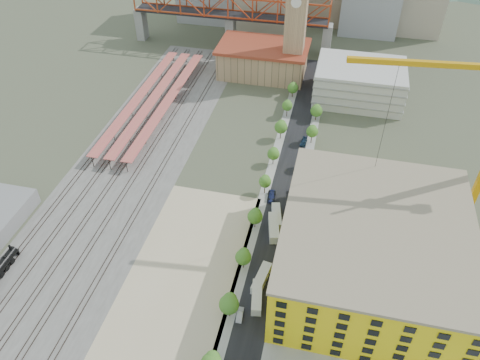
% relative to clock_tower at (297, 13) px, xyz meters
% --- Properties ---
extents(ground, '(400.00, 400.00, 0.00)m').
position_rel_clock_tower_xyz_m(ground, '(-8.00, -79.99, -28.70)').
color(ground, '#474C38').
rests_on(ground, ground).
extents(ballast_strip, '(36.00, 165.00, 0.06)m').
position_rel_clock_tower_xyz_m(ballast_strip, '(-44.00, -62.49, -28.67)').
color(ballast_strip, '#605E59').
rests_on(ballast_strip, ground).
extents(dirt_lot, '(28.00, 67.00, 0.06)m').
position_rel_clock_tower_xyz_m(dirt_lot, '(-12.00, -111.49, -28.67)').
color(dirt_lot, tan).
rests_on(dirt_lot, ground).
extents(street_asphalt, '(12.00, 170.00, 0.06)m').
position_rel_clock_tower_xyz_m(street_asphalt, '(8.00, -64.99, -28.67)').
color(street_asphalt, black).
rests_on(street_asphalt, ground).
extents(sidewalk_west, '(3.00, 170.00, 0.04)m').
position_rel_clock_tower_xyz_m(sidewalk_west, '(2.50, -64.99, -28.68)').
color(sidewalk_west, gray).
rests_on(sidewalk_west, ground).
extents(sidewalk_east, '(3.00, 170.00, 0.04)m').
position_rel_clock_tower_xyz_m(sidewalk_east, '(13.50, -64.99, -28.68)').
color(sidewalk_east, gray).
rests_on(sidewalk_east, ground).
extents(construction_pad, '(50.00, 90.00, 0.06)m').
position_rel_clock_tower_xyz_m(construction_pad, '(37.00, -99.99, -28.67)').
color(construction_pad, gray).
rests_on(construction_pad, ground).
extents(rail_tracks, '(26.56, 160.00, 0.18)m').
position_rel_clock_tower_xyz_m(rail_tracks, '(-45.80, -62.49, -28.55)').
color(rail_tracks, '#382B23').
rests_on(rail_tracks, ground).
extents(platform_canopies, '(16.00, 80.00, 4.12)m').
position_rel_clock_tower_xyz_m(platform_canopies, '(-49.00, -34.99, -24.70)').
color(platform_canopies, '#C6664C').
rests_on(platform_canopies, ground).
extents(station_hall, '(38.00, 24.00, 13.10)m').
position_rel_clock_tower_xyz_m(station_hall, '(-13.00, 2.01, -22.03)').
color(station_hall, tan).
rests_on(station_hall, ground).
extents(clock_tower, '(12.00, 12.00, 52.00)m').
position_rel_clock_tower_xyz_m(clock_tower, '(0.00, 0.00, 0.00)').
color(clock_tower, tan).
rests_on(clock_tower, ground).
extents(parking_garage, '(34.00, 26.00, 14.00)m').
position_rel_clock_tower_xyz_m(parking_garage, '(28.00, -9.99, -21.70)').
color(parking_garage, silver).
rests_on(parking_garage, ground).
extents(truss_bridge, '(94.00, 9.60, 25.60)m').
position_rel_clock_tower_xyz_m(truss_bridge, '(-33.00, 25.01, -9.83)').
color(truss_bridge, gray).
rests_on(truss_bridge, ground).
extents(construction_building, '(44.60, 50.60, 18.80)m').
position_rel_clock_tower_xyz_m(construction_building, '(34.00, -99.99, -19.29)').
color(construction_building, yellow).
rests_on(construction_building, ground).
extents(street_trees, '(15.40, 124.40, 8.00)m').
position_rel_clock_tower_xyz_m(street_trees, '(8.00, -74.99, -28.70)').
color(street_trees, '#347021').
rests_on(street_trees, ground).
extents(distant_hills, '(647.00, 264.00, 227.00)m').
position_rel_clock_tower_xyz_m(distant_hills, '(37.28, 180.01, -108.23)').
color(distant_hills, '#4C6B59').
rests_on(distant_hills, ground).
extents(site_trailer_a, '(3.83, 9.47, 2.52)m').
position_rel_clock_tower_xyz_m(site_trailer_a, '(8.00, -114.22, -27.44)').
color(site_trailer_a, silver).
rests_on(site_trailer_a, ground).
extents(site_trailer_b, '(3.93, 9.61, 2.56)m').
position_rel_clock_tower_xyz_m(site_trailer_b, '(8.00, -108.40, -27.42)').
color(site_trailer_b, silver).
rests_on(site_trailer_b, ground).
extents(site_trailer_c, '(4.79, 10.44, 2.76)m').
position_rel_clock_tower_xyz_m(site_trailer_c, '(8.00, -90.34, -27.31)').
color(site_trailer_c, silver).
rests_on(site_trailer_c, ground).
extents(site_trailer_d, '(4.42, 9.45, 2.50)m').
position_rel_clock_tower_xyz_m(site_trailer_d, '(8.00, -85.50, -27.45)').
color(site_trailer_d, silver).
rests_on(site_trailer_d, ground).
extents(car_1, '(1.73, 4.26, 1.38)m').
position_rel_clock_tower_xyz_m(car_1, '(5.00, -119.62, -28.01)').
color(car_1, '#A9AAAF').
rests_on(car_1, ground).
extents(car_2, '(2.86, 5.37, 1.44)m').
position_rel_clock_tower_xyz_m(car_2, '(5.00, -76.92, -27.98)').
color(car_2, black).
rests_on(car_2, ground).
extents(car_3, '(2.66, 5.28, 1.47)m').
position_rel_clock_tower_xyz_m(car_3, '(5.00, -77.06, -27.96)').
color(car_3, navy).
rests_on(car_3, ground).
extents(car_4, '(1.71, 3.98, 1.34)m').
position_rel_clock_tower_xyz_m(car_4, '(11.00, -108.57, -28.03)').
color(car_4, silver).
rests_on(car_4, ground).
extents(car_5, '(1.93, 4.81, 1.56)m').
position_rel_clock_tower_xyz_m(car_5, '(11.00, -80.55, -27.92)').
color(car_5, '#98979C').
rests_on(car_5, ground).
extents(car_6, '(2.68, 4.90, 1.30)m').
position_rel_clock_tower_xyz_m(car_6, '(11.00, -74.16, -28.05)').
color(car_6, black).
rests_on(car_6, ground).
extents(car_7, '(2.40, 5.04, 1.42)m').
position_rel_clock_tower_xyz_m(car_7, '(11.00, -46.20, -27.99)').
color(car_7, navy).
rests_on(car_7, ground).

